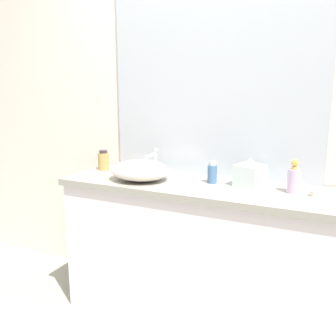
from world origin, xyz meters
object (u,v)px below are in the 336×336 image
(sink_basin, at_px, (140,170))
(candle_jar, at_px, (315,193))
(soap_dispenser, at_px, (294,179))
(perfume_bottle, at_px, (104,161))
(tissue_box, at_px, (250,174))
(lotion_bottle, at_px, (212,173))

(sink_basin, xyz_separation_m, candle_jar, (0.97, 0.07, -0.04))
(candle_jar, bearing_deg, sink_basin, -175.64)
(soap_dispenser, xyz_separation_m, perfume_bottle, (-1.23, 0.04, -0.01))
(tissue_box, distance_m, candle_jar, 0.36)
(sink_basin, height_order, candle_jar, sink_basin)
(perfume_bottle, bearing_deg, candle_jar, -2.86)
(lotion_bottle, height_order, perfume_bottle, perfume_bottle)
(soap_dispenser, distance_m, tissue_box, 0.24)
(soap_dispenser, bearing_deg, perfume_bottle, 177.97)
(sink_basin, bearing_deg, candle_jar, 4.36)
(sink_basin, relative_size, lotion_bottle, 2.86)
(lotion_bottle, relative_size, tissue_box, 0.73)
(sink_basin, distance_m, perfume_bottle, 0.39)
(sink_basin, relative_size, tissue_box, 2.09)
(lotion_bottle, bearing_deg, soap_dispenser, -2.27)
(perfume_bottle, height_order, candle_jar, perfume_bottle)
(perfume_bottle, distance_m, tissue_box, 0.99)
(perfume_bottle, bearing_deg, soap_dispenser, -2.03)
(candle_jar, bearing_deg, soap_dispenser, 167.95)
(soap_dispenser, distance_m, perfume_bottle, 1.23)
(sink_basin, distance_m, candle_jar, 0.98)
(soap_dispenser, height_order, lotion_bottle, soap_dispenser)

